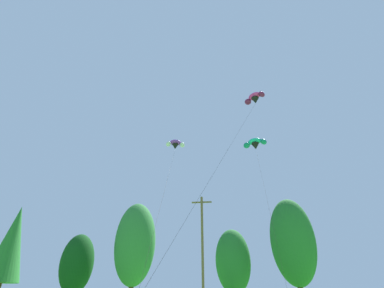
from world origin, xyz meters
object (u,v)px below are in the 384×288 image
Objects in this scene: parafoil_kite_mid_teal at (255,144)px; parafoil_kite_far_purple at (175,144)px; utility_pole at (203,250)px; parafoil_kite_high_magenta at (255,98)px.

parafoil_kite_mid_teal is 1.11× the size of parafoil_kite_far_purple.
parafoil_kite_mid_teal is at bearing 47.14° from utility_pole.
parafoil_kite_high_magenta is at bearing -17.51° from parafoil_kite_far_purple.
utility_pole is at bearing -46.77° from parafoil_kite_far_purple.
parafoil_kite_high_magenta reaches higher than parafoil_kite_far_purple.
utility_pole is 19.99m from parafoil_kite_mid_teal.
parafoil_kite_mid_teal is (0.38, 7.68, -2.79)m from parafoil_kite_high_magenta.
parafoil_kite_high_magenta reaches higher than utility_pole.
parafoil_kite_mid_teal reaches higher than parafoil_kite_far_purple.
parafoil_kite_high_magenta is at bearing 4.89° from utility_pole.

